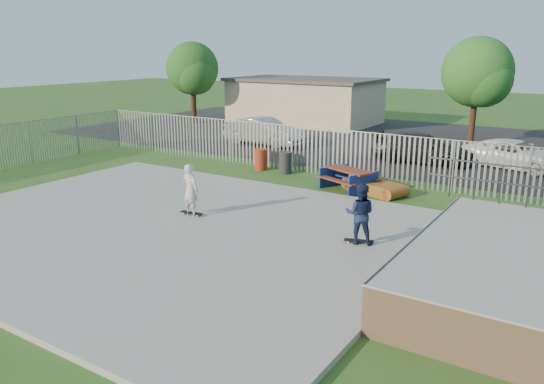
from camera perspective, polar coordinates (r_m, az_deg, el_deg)
The scene contains 19 objects.
ground at distance 16.37m, azimuth -11.59°, elevation -3.97°, with size 120.00×120.00×0.00m, color #2C5A1F.
concrete_slab at distance 16.34m, azimuth -11.60°, elevation -3.72°, with size 15.00×12.00×0.15m, color gray.
quarter_pipe at distance 13.00m, azimuth 24.18°, elevation -7.57°, with size 5.50×7.05×2.19m.
fence at distance 18.95m, azimuth 0.11°, elevation 2.13°, with size 26.04×16.02×2.00m.
picnic_table at distance 20.56m, azimuth 8.22°, elevation 1.36°, with size 2.41×2.22×0.82m.
funbox at distance 20.42m, azimuth 10.99°, elevation 0.54°, with size 2.37×1.76×0.43m.
trash_bin_red at distance 23.75m, azimuth -1.22°, elevation 3.51°, with size 0.56×0.56×0.94m, color maroon.
trash_bin_grey at distance 23.08m, azimuth 1.45°, elevation 3.17°, with size 0.57×0.57×0.94m, color #27272A.
parking_lot at distance 32.34m, azimuth 12.49°, elevation 5.48°, with size 40.00×18.00×0.02m, color black.
car_silver at distance 29.81m, azimuth -0.89°, elevation 6.53°, with size 1.61×4.61×1.52m, color silver.
car_dark at distance 26.14m, azimuth 15.84°, elevation 4.54°, with size 1.91×4.70×1.36m, color black.
car_white at distance 26.28m, azimuth 24.70°, elevation 3.67°, with size 2.11×4.57×1.27m, color white.
building at distance 39.07m, azimuth 3.55°, elevation 9.80°, with size 10.40×6.40×3.20m.
tree_left at distance 39.19m, azimuth -8.56°, elevation 13.00°, with size 3.73×3.73×5.75m.
tree_mid at distance 31.95m, azimuth 21.22°, elevation 11.92°, with size 3.85×3.85×5.94m.
skateboard_a at distance 14.73m, azimuth 9.31°, elevation -5.27°, with size 0.82×0.45×0.08m.
skateboard_b at distance 17.12m, azimuth -8.65°, elevation -2.31°, with size 0.81×0.26×0.08m.
skater_navy at distance 14.47m, azimuth 9.44°, elevation -2.32°, with size 0.81×0.63×1.67m, color #151F41.
skater_white at distance 16.89m, azimuth -8.76°, elevation 0.26°, with size 0.61×0.40×1.67m, color silver.
Camera 1 is at (10.92, -10.98, 5.30)m, focal length 35.00 mm.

